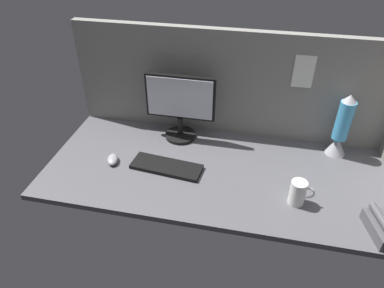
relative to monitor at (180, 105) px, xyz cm
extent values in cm
cube|color=#515156|center=(26.69, -25.11, -22.60)|extent=(180.00, 80.00, 3.00)
cube|color=gray|center=(26.69, 12.39, 9.47)|extent=(180.00, 5.00, 61.15)
cube|color=white|center=(63.55, 9.59, 21.54)|extent=(10.42, 0.40, 17.51)
cylinder|color=black|center=(0.00, -0.61, -20.20)|extent=(18.00, 18.00, 1.80)
cylinder|color=black|center=(0.00, -0.61, -13.80)|extent=(3.20, 3.20, 11.00)
cube|color=black|center=(0.00, 0.39, 4.55)|extent=(39.21, 2.40, 25.70)
cube|color=silver|center=(0.00, -1.01, 4.55)|extent=(36.81, 0.60, 23.30)
cube|color=black|center=(-0.28, -30.82, -20.10)|extent=(38.17, 16.86, 2.00)
ellipsoid|color=#99999E|center=(-29.79, -31.81, -19.40)|extent=(8.40, 10.89, 3.40)
cylinder|color=white|center=(65.19, -42.39, -14.94)|extent=(7.39, 7.39, 12.32)
torus|color=white|center=(69.69, -42.39, -14.32)|extent=(6.42, 1.00, 6.42)
cone|color=#A5A5AD|center=(87.35, 1.64, -16.10)|extent=(10.99, 10.99, 9.99)
cylinder|color=#3F99CC|center=(87.35, 1.64, -0.12)|extent=(7.99, 7.99, 21.98)
cone|color=#A5A5AD|center=(87.35, 1.64, 12.87)|extent=(7.19, 7.19, 4.00)
cylinder|color=#4C4C51|center=(98.75, -52.83, -13.90)|extent=(7.32, 17.36, 3.20)
camera|label=1|loc=(42.81, -168.64, 97.19)|focal=33.16mm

